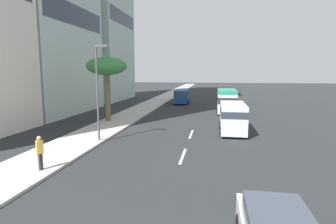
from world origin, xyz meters
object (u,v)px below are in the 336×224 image
at_px(van_lead, 182,96).
at_px(street_lamp, 98,82).
at_px(pedestrian_near_lamp, 40,151).
at_px(palm_tree, 107,67).
at_px(van_third, 233,116).
at_px(minibus_fourth, 227,100).

xyz_separation_m(van_lead, street_lamp, (-26.01, 3.04, 3.16)).
bearing_deg(pedestrian_near_lamp, street_lamp, -143.24).
distance_m(palm_tree, street_lamp, 8.56).
bearing_deg(street_lamp, palm_tree, 17.61).
bearing_deg(street_lamp, van_third, -63.13).
distance_m(van_third, palm_tree, 13.49).
xyz_separation_m(van_third, palm_tree, (3.08, 12.45, 4.20)).
distance_m(van_lead, street_lamp, 26.38).
bearing_deg(street_lamp, pedestrian_near_lamp, 175.53).
bearing_deg(minibus_fourth, palm_tree, 125.58).
distance_m(van_lead, pedestrian_near_lamp, 32.69).
bearing_deg(pedestrian_near_lamp, palm_tree, -130.72).
xyz_separation_m(minibus_fourth, street_lamp, (-16.96, 9.84, 2.84)).
relative_size(pedestrian_near_lamp, palm_tree, 0.27).
xyz_separation_m(van_lead, pedestrian_near_lamp, (-32.50, 3.55, -0.15)).
xyz_separation_m(minibus_fourth, pedestrian_near_lamp, (-23.45, 10.34, -0.47)).
distance_m(minibus_fourth, palm_tree, 15.77).
bearing_deg(van_third, street_lamp, 116.87).
distance_m(minibus_fourth, pedestrian_near_lamp, 25.63).
bearing_deg(pedestrian_near_lamp, van_third, 179.12).
xyz_separation_m(minibus_fourth, palm_tree, (-8.87, 12.40, 4.01)).
height_order(palm_tree, street_lamp, street_lamp).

